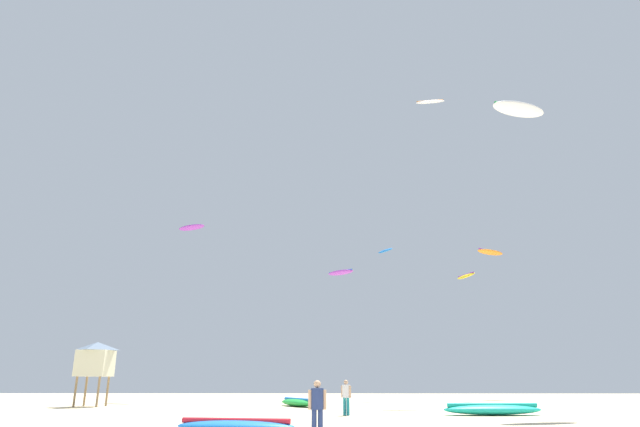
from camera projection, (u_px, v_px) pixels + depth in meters
The scene contains 13 objects.
person_foreground at pixel (317, 404), 15.90m from camera, with size 0.55×0.38×1.66m.
person_midground at pixel (346, 395), 26.36m from camera, with size 0.50×0.38×1.68m.
kite_grounded_near at pixel (492, 409), 26.21m from camera, with size 4.89×1.52×0.58m.
kite_grounded_mid at pixel (235, 426), 17.24m from camera, with size 4.11×1.73×0.48m.
kite_grounded_far at pixel (298, 402), 35.00m from camera, with size 3.20×4.62×0.54m.
lifeguard_tower at pixel (96, 359), 35.77m from camera, with size 2.30×2.30×4.15m.
kite_aloft_0 at pixel (490, 252), 54.62m from camera, with size 3.61×2.88×0.52m.
kite_aloft_1 at pixel (430, 102), 46.93m from camera, with size 2.61×1.09×0.48m.
kite_aloft_2 at pixel (519, 109), 32.95m from camera, with size 3.91×2.30×0.82m.
kite_aloft_3 at pixel (341, 272), 44.78m from camera, with size 2.53×2.28×0.46m.
kite_aloft_4 at pixel (385, 251), 50.77m from camera, with size 1.65×2.06×0.48m.
kite_aloft_5 at pixel (192, 227), 48.96m from camera, with size 3.07×2.18×0.48m.
kite_aloft_6 at pixel (466, 276), 49.47m from camera, with size 1.64×2.76×0.64m.
Camera 1 is at (0.54, -13.50, 1.66)m, focal length 29.71 mm.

